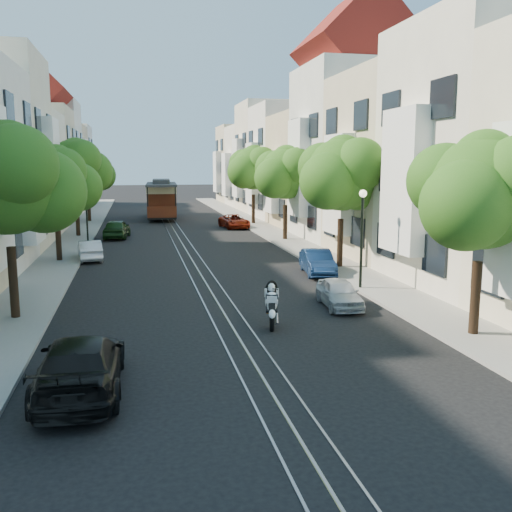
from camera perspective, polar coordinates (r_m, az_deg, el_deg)
ground at (r=46.84m, az=-8.18°, el=2.58°), size 200.00×200.00×0.00m
sidewalk_east at (r=47.85m, az=0.52°, el=2.89°), size 2.50×80.00×0.12m
sidewalk_west at (r=46.92m, az=-17.06°, el=2.36°), size 2.50×80.00×0.12m
rail_left at (r=46.80m, az=-8.86°, el=2.57°), size 0.06×80.00×0.02m
rail_slot at (r=46.84m, az=-8.18°, el=2.60°), size 0.06×80.00×0.02m
rail_right at (r=46.87m, az=-7.51°, el=2.62°), size 0.06×80.00×0.02m
lane_line at (r=46.84m, az=-8.18°, el=2.59°), size 0.08×80.00×0.01m
townhouses_east at (r=48.68m, az=5.93°, el=8.99°), size 7.75×72.00×12.00m
townhouses_west at (r=47.18m, az=-23.01°, el=8.18°), size 7.75×72.00×11.76m
tree_e_a at (r=18.54m, az=21.83°, el=5.59°), size 4.72×3.87×6.27m
tree_e_b at (r=29.27m, az=8.69°, el=7.91°), size 4.93×4.08×6.68m
tree_e_c at (r=39.76m, az=3.06°, el=8.14°), size 4.84×3.99×6.52m
tree_e_d at (r=50.46m, az=-0.20°, el=8.69°), size 5.01×4.16×6.85m
tree_w_a at (r=20.83m, az=-23.54°, el=6.74°), size 4.93×4.08×6.68m
tree_w_b at (r=32.68m, az=-19.34°, el=7.04°), size 4.72×3.87×6.27m
tree_w_c at (r=43.60m, az=-17.57°, el=8.44°), size 5.13×4.28×7.09m
tree_w_d at (r=54.57m, az=-16.45°, el=8.08°), size 4.84×3.99×6.52m
lamp_east at (r=24.42m, az=10.56°, el=3.17°), size 0.32×0.32×4.16m
lamp_west at (r=40.64m, az=-16.63°, el=5.31°), size 0.32×0.32×4.16m
sportbike_rider at (r=18.94m, az=1.57°, el=-4.65°), size 0.76×1.85×1.49m
cable_car at (r=56.55m, az=-9.42°, el=5.79°), size 3.23×9.19×3.49m
parked_car_e_near at (r=21.75m, az=8.32°, el=-3.68°), size 1.51×3.24×1.07m
parked_car_e_mid at (r=27.98m, az=6.17°, el=-0.61°), size 1.70×3.77×1.20m
parked_car_e_far at (r=47.85m, az=-2.18°, el=3.49°), size 2.36×4.27×1.13m
parked_car_w_near at (r=14.25m, az=-17.12°, el=-10.36°), size 1.98×4.76×1.37m
parked_car_w_mid at (r=33.22m, az=-16.28°, el=0.56°), size 1.64×3.52×1.12m
parked_car_w_far at (r=42.47m, az=-13.76°, el=2.67°), size 2.06×4.19×1.38m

